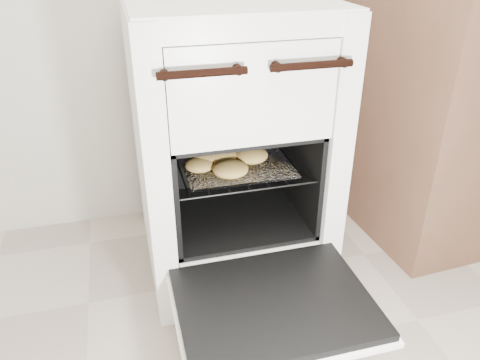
% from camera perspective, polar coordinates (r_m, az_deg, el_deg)
% --- Properties ---
extents(stove, '(0.59, 0.66, 0.90)m').
position_cam_1_polar(stove, '(1.56, -1.37, 3.99)').
color(stove, white).
rests_on(stove, ground).
extents(oven_door, '(0.53, 0.41, 0.04)m').
position_cam_1_polar(oven_door, '(1.30, 4.19, -14.93)').
color(oven_door, black).
rests_on(oven_door, stove).
extents(oven_rack, '(0.43, 0.41, 0.01)m').
position_cam_1_polar(oven_rack, '(1.51, -0.77, 2.22)').
color(oven_rack, black).
rests_on(oven_rack, stove).
extents(foil_sheet, '(0.33, 0.29, 0.01)m').
position_cam_1_polar(foil_sheet, '(1.49, -0.59, 2.10)').
color(foil_sheet, white).
rests_on(foil_sheet, oven_rack).
extents(baked_rolls, '(0.29, 0.32, 0.05)m').
position_cam_1_polar(baked_rolls, '(1.47, -1.92, 2.80)').
color(baked_rolls, '#D4AE55').
rests_on(baked_rolls, foil_sheet).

